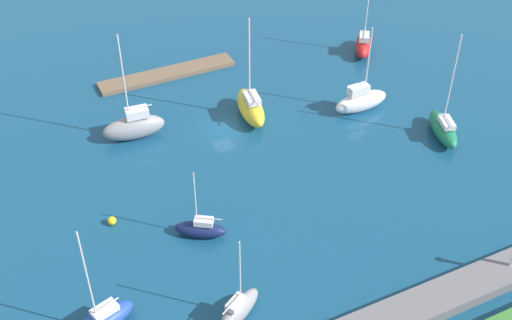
{
  "coord_description": "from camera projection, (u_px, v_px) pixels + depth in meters",
  "views": [
    {
      "loc": [
        24.27,
        59.14,
        45.4
      ],
      "look_at": [
        0.0,
        8.91,
        1.5
      ],
      "focal_mm": 45.89,
      "sensor_mm": 36.0,
      "label": 1
    }
  ],
  "objects": [
    {
      "name": "sailboat_yellow_near_pier",
      "position": [
        251.0,
        107.0,
        79.07
      ],
      "size": [
        3.81,
        8.06,
        13.06
      ],
      "rotation": [
        0.0,
        0.0,
        4.56
      ],
      "color": "yellow",
      "rests_on": "water"
    },
    {
      "name": "pier_dock",
      "position": [
        167.0,
        74.0,
        87.7
      ],
      "size": [
        18.56,
        3.06,
        0.55
      ],
      "primitive_type": "cube",
      "color": "brown",
      "rests_on": "ground"
    },
    {
      "name": "mooring_buoy_yellow",
      "position": [
        112.0,
        221.0,
        65.01
      ],
      "size": [
        0.89,
        0.89,
        0.89
      ],
      "primitive_type": "sphere",
      "color": "yellow",
      "rests_on": "water"
    },
    {
      "name": "water",
      "position": [
        224.0,
        128.0,
        78.22
      ],
      "size": [
        160.0,
        160.0,
        0.0
      ],
      "primitive_type": "plane",
      "color": "navy",
      "rests_on": "ground"
    },
    {
      "name": "sailboat_green_along_channel",
      "position": [
        443.0,
        128.0,
        76.19
      ],
      "size": [
        4.48,
        7.55,
        13.11
      ],
      "rotation": [
        0.0,
        0.0,
        4.38
      ],
      "color": "#19724C",
      "rests_on": "water"
    },
    {
      "name": "sailboat_gray_east_end",
      "position": [
        134.0,
        126.0,
        75.77
      ],
      "size": [
        7.45,
        3.2,
        13.47
      ],
      "rotation": [
        0.0,
        0.0,
        6.18
      ],
      "color": "gray",
      "rests_on": "water"
    },
    {
      "name": "sailboat_gray_center_basin",
      "position": [
        239.0,
        309.0,
        55.48
      ],
      "size": [
        5.32,
        3.99,
        8.95
      ],
      "rotation": [
        0.0,
        0.0,
        3.67
      ],
      "color": "gray",
      "rests_on": "water"
    },
    {
      "name": "sailboat_red_mid_basin",
      "position": [
        363.0,
        45.0,
        91.85
      ],
      "size": [
        5.46,
        6.5,
        11.27
      ],
      "rotation": [
        0.0,
        0.0,
        4.1
      ],
      "color": "red",
      "rests_on": "water"
    },
    {
      "name": "sailboat_white_lone_north",
      "position": [
        361.0,
        100.0,
        80.32
      ],
      "size": [
        7.21,
        2.08,
        11.24
      ],
      "rotation": [
        0.0,
        0.0,
        3.14
      ],
      "color": "white",
      "rests_on": "water"
    },
    {
      "name": "sailboat_navy_west_end",
      "position": [
        200.0,
        229.0,
        63.46
      ],
      "size": [
        5.2,
        4.21,
        7.91
      ],
      "rotation": [
        0.0,
        0.0,
        5.71
      ],
      "color": "#141E4C",
      "rests_on": "water"
    }
  ]
}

